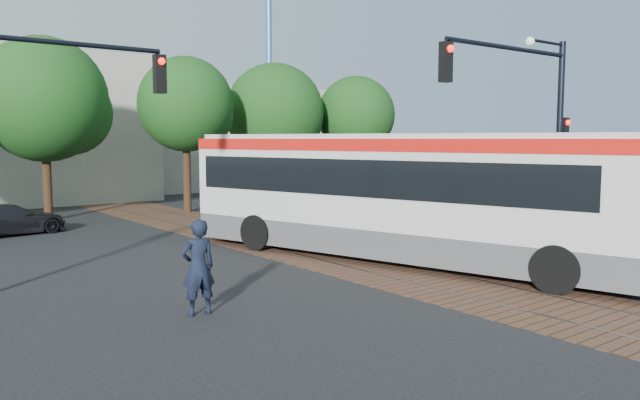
{
  "coord_description": "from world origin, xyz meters",
  "views": [
    {
      "loc": [
        -11.51,
        -10.83,
        3.46
      ],
      "look_at": [
        0.04,
        3.99,
        1.6
      ],
      "focal_mm": 35.0,
      "sensor_mm": 36.0,
      "label": 1
    }
  ],
  "objects_px": {
    "city_bus": "(397,190)",
    "officer": "(198,267)",
    "signal_pole_left": "(14,120)",
    "traffic_island": "(553,247)",
    "signal_pole_main": "(536,113)",
    "parked_car": "(9,220)"
  },
  "relations": [
    {
      "from": "traffic_island",
      "to": "signal_pole_main",
      "type": "xyz_separation_m",
      "value": [
        -0.96,
        0.09,
        3.83
      ]
    },
    {
      "from": "signal_pole_main",
      "to": "signal_pole_left",
      "type": "bearing_deg",
      "value": 158.55
    },
    {
      "from": "city_bus",
      "to": "officer",
      "type": "xyz_separation_m",
      "value": [
        -7.06,
        -1.63,
        -1.05
      ]
    },
    {
      "from": "city_bus",
      "to": "officer",
      "type": "relative_size",
      "value": 7.18
    },
    {
      "from": "signal_pole_left",
      "to": "officer",
      "type": "xyz_separation_m",
      "value": [
        2.35,
        -3.9,
        -2.91
      ]
    },
    {
      "from": "signal_pole_left",
      "to": "parked_car",
      "type": "xyz_separation_m",
      "value": [
        1.67,
        9.49,
        -3.3
      ]
    },
    {
      "from": "city_bus",
      "to": "officer",
      "type": "height_order",
      "value": "city_bus"
    },
    {
      "from": "traffic_island",
      "to": "officer",
      "type": "relative_size",
      "value": 2.74
    },
    {
      "from": "city_bus",
      "to": "signal_pole_main",
      "type": "bearing_deg",
      "value": -57.05
    },
    {
      "from": "city_bus",
      "to": "officer",
      "type": "bearing_deg",
      "value": 177.9
    },
    {
      "from": "signal_pole_main",
      "to": "parked_car",
      "type": "xyz_separation_m",
      "value": [
        -10.56,
        14.29,
        -3.59
      ]
    },
    {
      "from": "traffic_island",
      "to": "signal_pole_left",
      "type": "relative_size",
      "value": 0.87
    },
    {
      "from": "signal_pole_left",
      "to": "parked_car",
      "type": "height_order",
      "value": "signal_pole_left"
    },
    {
      "from": "city_bus",
      "to": "traffic_island",
      "type": "xyz_separation_m",
      "value": [
        3.78,
        -2.62,
        -1.67
      ]
    },
    {
      "from": "parked_car",
      "to": "city_bus",
      "type": "bearing_deg",
      "value": -156.12
    },
    {
      "from": "officer",
      "to": "city_bus",
      "type": "bearing_deg",
      "value": -162.56
    },
    {
      "from": "city_bus",
      "to": "parked_car",
      "type": "distance_m",
      "value": 14.15
    },
    {
      "from": "signal_pole_left",
      "to": "parked_car",
      "type": "distance_m",
      "value": 10.18
    },
    {
      "from": "parked_car",
      "to": "signal_pole_left",
      "type": "bearing_deg",
      "value": 160.55
    },
    {
      "from": "city_bus",
      "to": "parked_car",
      "type": "xyz_separation_m",
      "value": [
        -7.74,
        11.76,
        -1.43
      ]
    },
    {
      "from": "signal_pole_left",
      "to": "traffic_island",
      "type": "bearing_deg",
      "value": -20.36
    },
    {
      "from": "officer",
      "to": "parked_car",
      "type": "relative_size",
      "value": 0.49
    }
  ]
}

